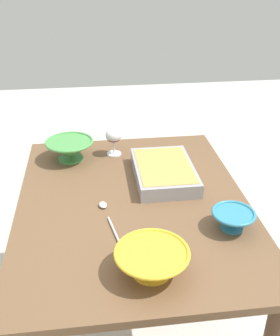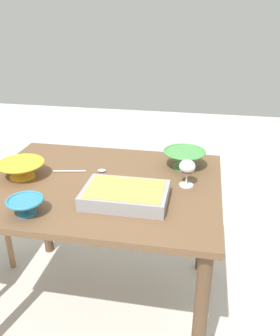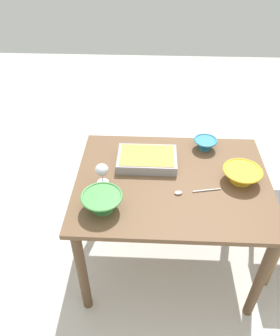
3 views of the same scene
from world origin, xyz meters
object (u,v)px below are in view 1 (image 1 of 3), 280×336
at_px(serving_spoon, 107,214).
at_px(mixing_bowl, 70,149).
at_px(casserole_dish, 164,171).
at_px(small_bowl, 233,219).
at_px(serving_bowl, 152,260).
at_px(wine_glass, 114,137).
at_px(dining_table, 133,224).

bearing_deg(serving_spoon, mixing_bowl, -163.13).
xyz_separation_m(casserole_dish, small_bowl, (0.38, 0.18, 0.01)).
xyz_separation_m(mixing_bowl, serving_bowl, (0.78, 0.26, -0.01)).
distance_m(wine_glass, casserole_dish, 0.33).
distance_m(wine_glass, small_bowl, 0.74).
bearing_deg(casserole_dish, wine_glass, -142.17).
bearing_deg(small_bowl, mixing_bowl, -136.40).
xyz_separation_m(dining_table, wine_glass, (-0.41, -0.04, 0.21)).
relative_size(wine_glass, casserole_dish, 0.36).
relative_size(casserole_dish, small_bowl, 2.39).
bearing_deg(serving_bowl, casserole_dish, 166.00).
relative_size(casserole_dish, serving_spoon, 1.36).
relative_size(wine_glass, mixing_bowl, 0.60).
bearing_deg(casserole_dish, small_bowl, 24.78).
bearing_deg(serving_spoon, serving_bowl, 20.92).
distance_m(casserole_dish, serving_spoon, 0.36).
bearing_deg(serving_bowl, small_bowl, 119.65).
relative_size(dining_table, mixing_bowl, 5.20).
bearing_deg(mixing_bowl, serving_bowl, 18.51).
bearing_deg(dining_table, serving_spoon, -50.55).
height_order(mixing_bowl, small_bowl, mixing_bowl).
xyz_separation_m(dining_table, casserole_dish, (-0.16, 0.15, 0.15)).
distance_m(dining_table, serving_spoon, 0.18).
height_order(wine_glass, casserole_dish, wine_glass).
distance_m(dining_table, wine_glass, 0.46).
relative_size(serving_bowl, serving_spoon, 0.85).
distance_m(mixing_bowl, serving_bowl, 0.83).
height_order(dining_table, serving_bowl, serving_bowl).
bearing_deg(wine_glass, small_bowl, 30.44).
bearing_deg(small_bowl, wine_glass, -149.56).
distance_m(dining_table, mixing_bowl, 0.49).
xyz_separation_m(dining_table, small_bowl, (0.22, 0.33, 0.15)).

